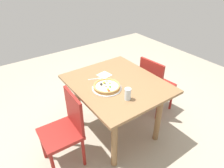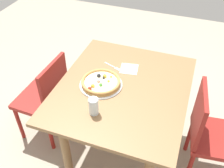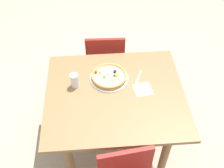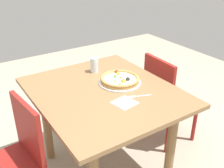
% 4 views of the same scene
% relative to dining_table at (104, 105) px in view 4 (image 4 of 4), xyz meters
% --- Properties ---
extents(dining_table, '(1.13, 0.98, 0.77)m').
position_rel_dining_table_xyz_m(dining_table, '(0.00, 0.00, 0.00)').
color(dining_table, olive).
rests_on(dining_table, ground).
extents(chair_near, '(0.41, 0.41, 0.87)m').
position_rel_dining_table_xyz_m(chair_near, '(0.04, -0.70, -0.16)').
color(chair_near, maroon).
rests_on(chair_near, ground).
extents(chair_far, '(0.44, 0.44, 0.87)m').
position_rel_dining_table_xyz_m(chair_far, '(-0.03, 0.70, -0.16)').
color(chair_far, maroon).
rests_on(chair_far, ground).
extents(plate, '(0.33, 0.33, 0.01)m').
position_rel_dining_table_xyz_m(plate, '(0.04, -0.17, 0.14)').
color(plate, silver).
rests_on(plate, dining_table).
extents(pizza, '(0.30, 0.30, 0.05)m').
position_rel_dining_table_xyz_m(pizza, '(0.04, -0.17, 0.16)').
color(pizza, '#B78447').
rests_on(pizza, plate).
extents(fork, '(0.08, 0.16, 0.00)m').
position_rel_dining_table_xyz_m(fork, '(-0.21, -0.15, 0.13)').
color(fork, silver).
rests_on(fork, dining_table).
extents(drinking_glass, '(0.07, 0.07, 0.13)m').
position_rel_dining_table_xyz_m(drinking_glass, '(0.32, -0.10, 0.19)').
color(drinking_glass, silver).
rests_on(drinking_glass, dining_table).
extents(napkin, '(0.16, 0.16, 0.00)m').
position_rel_dining_table_xyz_m(napkin, '(-0.23, -0.02, 0.13)').
color(napkin, white).
rests_on(napkin, dining_table).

